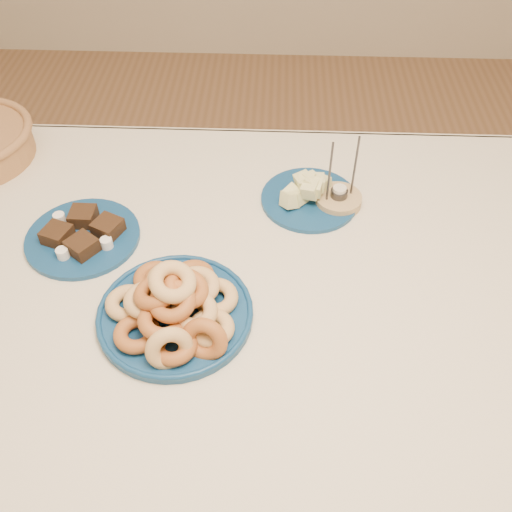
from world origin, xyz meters
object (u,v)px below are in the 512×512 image
donut_platter (175,308)px  candle_holder (338,199)px  brownie_plate (83,235)px  melon_plate (308,193)px  dining_table (257,301)px

donut_platter → candle_holder: size_ratio=1.99×
donut_platter → brownie_plate: 0.34m
donut_platter → brownie_plate: size_ratio=1.14×
donut_platter → brownie_plate: (-0.25, 0.23, -0.02)m
melon_plate → brownie_plate: size_ratio=0.92×
donut_platter → melon_plate: (0.28, 0.38, -0.01)m
dining_table → donut_platter: size_ratio=4.44×
dining_table → melon_plate: melon_plate is taller
dining_table → candle_holder: candle_holder is taller
dining_table → brownie_plate: size_ratio=5.05×
melon_plate → brownie_plate: (-0.53, -0.16, -0.01)m
brownie_plate → donut_platter: bearing=-42.0°
dining_table → melon_plate: 0.30m
dining_table → candle_holder: 0.33m
donut_platter → melon_plate: size_ratio=1.23×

